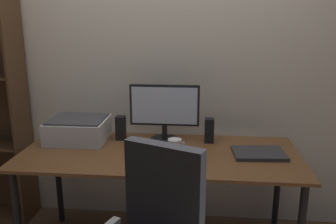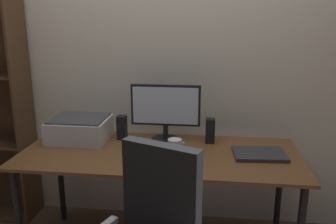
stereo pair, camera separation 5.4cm
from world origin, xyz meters
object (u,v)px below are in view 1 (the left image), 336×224
at_px(coffee_mug, 175,146).
at_px(laptop, 259,153).
at_px(speaker_left, 121,128).
at_px(desk, 160,163).
at_px(monitor, 165,109).
at_px(keyboard, 155,164).
at_px(speaker_right, 209,130).
at_px(printer, 78,129).
at_px(mouse, 193,165).

distance_m(coffee_mug, laptop, 0.53).
relative_size(coffee_mug, speaker_left, 0.61).
relative_size(desk, monitor, 3.71).
distance_m(desk, speaker_left, 0.41).
bearing_deg(coffee_mug, desk, 169.88).
relative_size(keyboard, speaker_right, 1.71).
bearing_deg(laptop, desk, 177.05).
bearing_deg(speaker_right, printer, -176.87).
bearing_deg(laptop, keyboard, -164.72).
height_order(desk, speaker_right, speaker_right).
relative_size(desk, keyboard, 6.16).
relative_size(mouse, speaker_left, 0.56).
bearing_deg(mouse, keyboard, 169.58).
bearing_deg(desk, speaker_right, 34.78).
bearing_deg(speaker_left, printer, -170.25).
bearing_deg(printer, laptop, -7.45).
distance_m(monitor, coffee_mug, 0.32).
xyz_separation_m(desk, mouse, (0.22, -0.23, 0.09)).
relative_size(mouse, laptop, 0.30).
relative_size(desk, mouse, 18.59).
height_order(mouse, laptop, mouse).
bearing_deg(speaker_right, monitor, 178.53).
distance_m(laptop, speaker_left, 0.96).
bearing_deg(printer, keyboard, -32.75).
distance_m(desk, laptop, 0.64).
bearing_deg(keyboard, speaker_left, 127.53).
height_order(monitor, keyboard, monitor).
xyz_separation_m(laptop, speaker_left, (-0.93, 0.21, 0.07)).
xyz_separation_m(monitor, laptop, (0.62, -0.22, -0.22)).
height_order(keyboard, coffee_mug, coffee_mug).
bearing_deg(coffee_mug, monitor, 110.28).
xyz_separation_m(speaker_left, printer, (-0.29, -0.05, -0.00)).
xyz_separation_m(coffee_mug, printer, (-0.69, 0.19, 0.03)).
bearing_deg(monitor, laptop, -19.34).
height_order(mouse, coffee_mug, coffee_mug).
distance_m(desk, monitor, 0.38).
xyz_separation_m(keyboard, speaker_left, (-0.30, 0.43, 0.08)).
xyz_separation_m(laptop, speaker_right, (-0.31, 0.21, 0.07)).
bearing_deg(speaker_right, speaker_left, 180.00).
xyz_separation_m(keyboard, printer, (-0.59, 0.38, 0.07)).
bearing_deg(mouse, laptop, 24.22).
bearing_deg(desk, keyboard, -90.07).
height_order(coffee_mug, speaker_left, speaker_left).
distance_m(monitor, keyboard, 0.49).
bearing_deg(speaker_left, monitor, 1.47).
xyz_separation_m(keyboard, mouse, (0.22, -0.02, 0.01)).
xyz_separation_m(mouse, printer, (-0.81, 0.40, 0.06)).
distance_m(monitor, laptop, 0.69).
bearing_deg(monitor, speaker_left, -178.53).
distance_m(coffee_mug, speaker_left, 0.47).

